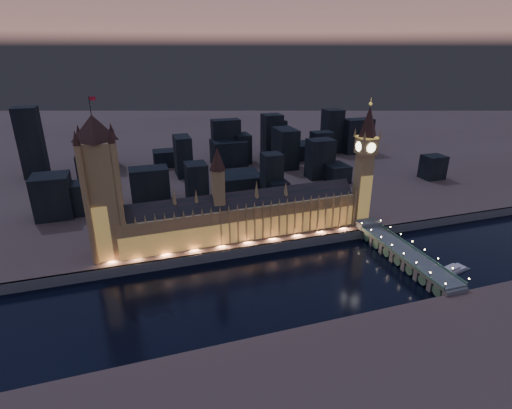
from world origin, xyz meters
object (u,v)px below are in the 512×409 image
object	(u,v)px
elizabeth_tower	(365,155)
westminster_bridge	(401,254)
palace_of_westminster	(242,216)
river_boat	(447,272)
victoria_tower	(101,182)

from	to	relation	value
elizabeth_tower	westminster_bridge	size ratio (longest dim) A/B	0.98
palace_of_westminster	elizabeth_tower	size ratio (longest dim) A/B	1.83
elizabeth_tower	river_boat	size ratio (longest dim) A/B	2.45
elizabeth_tower	river_boat	distance (m)	116.84
victoria_tower	westminster_bridge	xyz separation A→B (m)	(216.39, -65.36, -61.02)
palace_of_westminster	westminster_bridge	bearing A→B (deg)	-30.28
westminster_bridge	river_boat	bearing A→B (deg)	-54.34
victoria_tower	westminster_bridge	world-z (taller)	victoria_tower
elizabeth_tower	river_boat	bearing A→B (deg)	-78.84
victoria_tower	river_boat	bearing A→B (deg)	-21.52
palace_of_westminster	river_boat	xyz separation A→B (m)	(131.61, -93.05, -24.81)
palace_of_westminster	victoria_tower	size ratio (longest dim) A/B	1.70
victoria_tower	westminster_bridge	bearing A→B (deg)	-16.81
victoria_tower	westminster_bridge	distance (m)	234.14
palace_of_westminster	westminster_bridge	size ratio (longest dim) A/B	1.79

